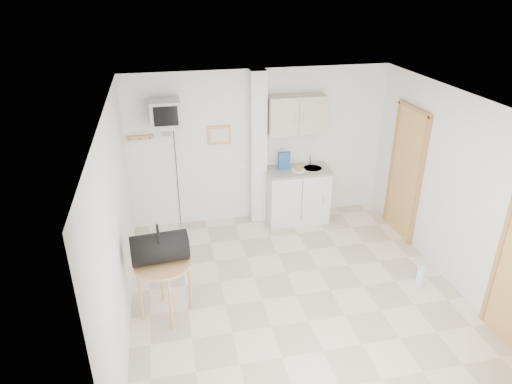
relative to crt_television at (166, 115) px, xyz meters
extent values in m
plane|color=beige|center=(1.45, -2.02, -1.94)|extent=(4.50, 4.50, 0.00)
cube|color=white|center=(1.45, 0.23, -0.69)|extent=(4.20, 0.04, 2.50)
cube|color=white|center=(1.45, -4.27, -0.69)|extent=(4.20, 0.04, 2.50)
cube|color=white|center=(-0.65, -2.02, -0.69)|extent=(0.04, 4.50, 2.50)
cube|color=white|center=(3.55, -2.02, -0.69)|extent=(0.04, 4.50, 2.50)
cube|color=white|center=(1.45, -2.02, 0.56)|extent=(4.20, 4.50, 0.04)
cube|color=white|center=(1.40, 0.12, -0.69)|extent=(0.25, 0.22, 2.50)
cube|color=#E7844B|center=(0.80, 0.21, -0.44)|extent=(0.36, 0.03, 0.30)
cube|color=silver|center=(0.80, 0.19, -0.44)|extent=(0.28, 0.01, 0.22)
cube|color=tan|center=(-0.40, 0.20, -0.39)|extent=(0.40, 0.05, 0.06)
cube|color=white|center=(1.13, 0.22, -0.99)|extent=(0.15, 0.02, 0.08)
cylinder|color=tan|center=(-0.55, 0.14, -0.40)|extent=(0.02, 0.08, 0.02)
cylinder|color=tan|center=(-0.40, 0.14, -0.40)|extent=(0.02, 0.08, 0.02)
cylinder|color=tan|center=(-0.25, 0.14, -0.40)|extent=(0.02, 0.08, 0.02)
cube|color=#99663B|center=(3.52, -0.77, -0.94)|extent=(0.04, 0.75, 2.00)
cube|color=#98552B|center=(3.52, -0.77, -0.94)|extent=(0.06, 0.87, 2.06)
cube|color=silver|center=(2.03, -0.05, -1.50)|extent=(1.00, 0.55, 0.88)
cube|color=gray|center=(2.03, -0.05, -1.04)|extent=(1.03, 0.58, 0.04)
cylinder|color=#B7B7BA|center=(2.28, -0.05, -1.04)|extent=(0.30, 0.30, 0.05)
cylinder|color=#B7B7BA|center=(2.28, 0.09, -0.94)|extent=(0.02, 0.02, 0.16)
cylinder|color=#B7B7BA|center=(2.28, 0.03, -0.86)|extent=(0.02, 0.13, 0.02)
cube|color=#B4AA8E|center=(2.00, 0.07, -0.14)|extent=(0.90, 0.32, 0.60)
cube|color=#1E4B93|center=(1.81, 0.00, -0.87)|extent=(0.19, 0.07, 0.29)
cylinder|color=white|center=(2.02, -0.11, -1.01)|extent=(0.22, 0.22, 0.01)
sphere|color=tan|center=(2.02, -0.11, -0.96)|extent=(0.11, 0.11, 0.11)
cube|color=slate|center=(0.00, 0.07, -0.21)|extent=(0.36, 0.32, 0.02)
cube|color=slate|center=(0.00, 0.20, -0.29)|extent=(0.10, 0.06, 0.20)
cube|color=#ACABAE|center=(0.00, 0.00, 0.01)|extent=(0.44, 0.42, 0.40)
cube|color=black|center=(0.00, -0.22, 0.03)|extent=(0.34, 0.02, 0.28)
cylinder|color=black|center=(0.10, 0.21, -1.07)|extent=(0.01, 0.01, 1.73)
cylinder|color=tan|center=(-0.20, -2.04, -1.20)|extent=(0.67, 0.67, 0.03)
cylinder|color=tan|center=(0.09, -1.99, -1.57)|extent=(0.04, 0.04, 0.73)
cylinder|color=tan|center=(-0.25, -1.74, -1.57)|extent=(0.04, 0.04, 0.73)
cylinder|color=tan|center=(-0.49, -2.08, -1.57)|extent=(0.04, 0.04, 0.73)
cylinder|color=tan|center=(-0.15, -2.33, -1.57)|extent=(0.04, 0.04, 0.73)
cylinder|color=black|center=(-0.22, -2.00, -1.00)|extent=(0.67, 0.41, 0.36)
torus|color=black|center=(-0.22, -2.00, -0.83)|extent=(0.04, 0.27, 0.27)
cylinder|color=#B5DDED|center=(3.11, -2.17, -1.79)|extent=(0.11, 0.11, 0.29)
cylinder|color=#B5DDED|center=(3.11, -2.17, -1.62)|extent=(0.03, 0.03, 0.04)
camera|label=1|loc=(-0.07, -6.58, 1.83)|focal=32.00mm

